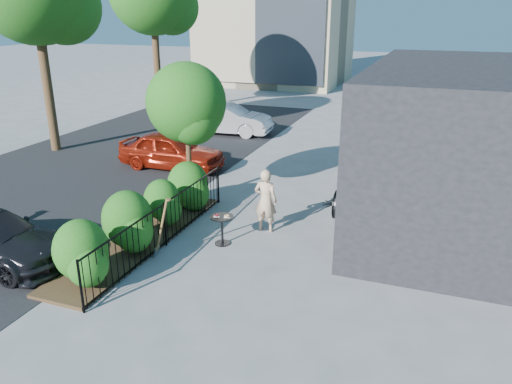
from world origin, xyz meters
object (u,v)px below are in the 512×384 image
at_px(car_red, 172,151).
at_px(car_silver, 225,119).
at_px(woman, 266,201).
at_px(patio_tree, 188,108).
at_px(shovel, 161,231).
at_px(cafe_table, 222,225).

distance_m(car_red, car_silver, 5.42).
bearing_deg(woman, patio_tree, -22.03).
xyz_separation_m(patio_tree, car_red, (-2.20, 2.74, -2.13)).
bearing_deg(woman, shovel, 53.60).
xyz_separation_m(patio_tree, cafe_table, (1.96, -2.21, -2.27)).
height_order(cafe_table, car_red, car_red).
xyz_separation_m(patio_tree, shovel, (0.98, -3.34, -2.10)).
height_order(woman, car_silver, woman).
distance_m(patio_tree, car_silver, 8.78).
relative_size(shovel, car_silver, 0.36).
xyz_separation_m(cafe_table, car_red, (-4.15, 4.95, 0.15)).
height_order(shovel, car_red, shovel).
distance_m(woman, car_red, 6.20).
distance_m(shovel, car_silver, 12.02).
bearing_deg(shovel, woman, 52.90).
bearing_deg(cafe_table, woman, 57.26).
bearing_deg(shovel, car_silver, 107.00).
bearing_deg(car_silver, cafe_table, -160.52).
bearing_deg(patio_tree, car_silver, 107.29).
xyz_separation_m(car_red, car_silver, (-0.34, 5.41, 0.05)).
relative_size(woman, car_silver, 0.39).
relative_size(cafe_table, woman, 0.47).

